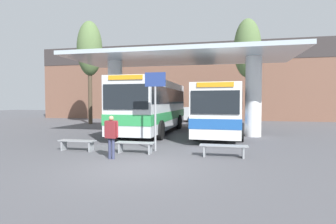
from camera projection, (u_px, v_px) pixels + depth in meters
ground_plane at (137, 167)px, 8.41m from camera, size 100.00×100.00×0.00m
townhouse_backdrop at (199, 75)px, 30.05m from camera, size 40.00×0.58×8.86m
station_canopy at (181, 69)px, 16.75m from camera, size 13.96×6.03×5.09m
transit_bus_left_bay at (154, 105)px, 17.72m from camera, size 2.85×10.31×3.43m
transit_bus_center_bay at (221, 108)px, 17.33m from camera, size 3.03×11.10×3.04m
waiting_bench_near_pillar at (224, 148)px, 9.97m from camera, size 1.81×0.44×0.46m
waiting_bench_mid_platform at (77, 143)px, 11.24m from camera, size 1.62×0.44×0.46m
waiting_bench_far_platform at (135, 145)px, 10.70m from camera, size 1.59×0.44×0.46m
info_sign_platform at (155, 96)px, 11.14m from camera, size 0.90×0.09×3.36m
pedestrian_waiting at (111, 133)px, 9.63m from camera, size 0.59×0.29×1.60m
poplar_tree_behind_left at (90, 50)px, 24.69m from camera, size 2.33×2.33×9.71m
poplar_tree_behind_right at (247, 49)px, 23.41m from camera, size 2.38×2.38×9.53m
parked_car_street at (204, 112)px, 27.23m from camera, size 4.20×2.12×2.12m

